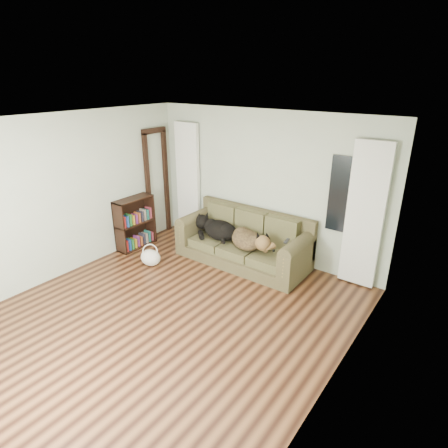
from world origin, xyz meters
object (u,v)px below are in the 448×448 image
Objects in this scene: sofa at (242,239)px; dog_black_lab at (218,230)px; dog_shepherd at (249,240)px; tote_bag at (151,257)px; bookshelf at (135,222)px.

dog_black_lab is (-0.52, -0.02, 0.03)m from sofa.
sofa reaches higher than dog_black_lab.
dog_shepherd is 1.73m from tote_bag.
tote_bag is at bearing -19.12° from bookshelf.
sofa is at bearing 13.26° from dog_shepherd.
sofa is 3.22× the size of dog_shepherd.
dog_shepherd reaches higher than tote_bag.
dog_black_lab is 1.63m from bookshelf.
sofa is 0.52m from dog_black_lab.
bookshelf is (-2.01, -0.67, 0.05)m from sofa.
tote_bag is 0.39× the size of bookshelf.
tote_bag is (-1.22, -1.05, -0.29)m from sofa.
dog_black_lab is at bearing 30.23° from bookshelf.
dog_shepherd is at bearing -23.46° from sofa.
tote_bag is at bearing -104.75° from dog_black_lab.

